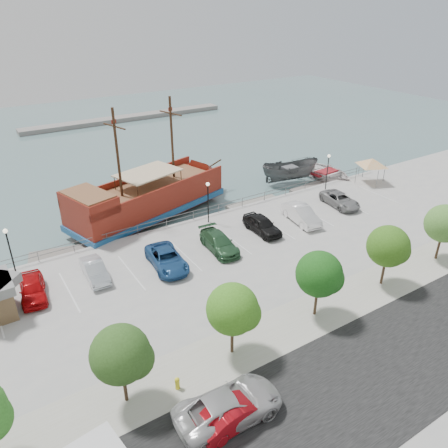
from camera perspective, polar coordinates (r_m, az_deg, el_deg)
ground at (r=39.57m, az=2.78°, el=-4.63°), size 160.00×160.00×0.00m
street at (r=30.08m, az=21.27°, el=-16.33°), size 100.00×8.00×0.04m
sidewalk at (r=32.82m, az=13.02°, el=-10.79°), size 100.00×4.00×0.05m
seawall_railing at (r=44.64m, az=-2.90°, el=1.50°), size 50.00×0.06×1.00m
far_shore at (r=89.88m, az=-12.58°, el=13.36°), size 40.00×3.00×0.80m
pirate_ship at (r=47.67m, az=-8.48°, el=3.76°), size 20.66×10.86×12.79m
patrol_boat at (r=56.16m, az=8.58°, el=6.61°), size 7.84×4.92×2.84m
speedboat at (r=58.40m, az=13.03°, el=6.38°), size 6.29×8.32×1.62m
dock_west at (r=42.47m, az=-19.37°, el=-3.59°), size 7.48×3.62×0.41m
dock_mid at (r=49.98m, az=3.85°, el=2.68°), size 6.41×1.92×0.36m
dock_east at (r=55.54m, az=11.64°, el=4.75°), size 6.94×2.68×0.39m
canopy_tent at (r=55.59m, az=18.85°, el=8.10°), size 5.46×5.46×3.49m
street_van at (r=24.83m, az=0.67°, el=-22.70°), size 6.05×2.98×1.65m
street_sedan at (r=24.70m, az=1.52°, el=-23.36°), size 4.64×1.90×1.49m
fire_hydrant at (r=26.51m, az=-6.12°, el=-19.94°), size 0.29×0.29×0.84m
lamp_post_left at (r=37.87m, az=-26.31°, el=-2.38°), size 0.36×0.36×4.28m
lamp_post_mid at (r=42.61m, az=-2.10°, el=3.78°), size 0.36×0.36×4.28m
lamp_post_right at (r=51.95m, az=13.42°, el=7.42°), size 0.36×0.36×4.28m
tree_b at (r=24.37m, az=-12.97°, el=-16.37°), size 3.30×3.20×5.00m
tree_c at (r=26.63m, az=1.46°, el=-11.18°), size 3.30×3.20×5.00m
tree_d at (r=30.38m, az=12.60°, el=-6.53°), size 3.30×3.20×5.00m
tree_e at (r=35.13m, az=20.86°, el=-2.86°), size 3.30×3.20×5.00m
tree_f at (r=40.54m, az=27.01°, el=-0.07°), size 3.30×3.20×5.00m
parked_car_a at (r=35.73m, az=-23.73°, el=-7.71°), size 2.34×4.66×1.52m
parked_car_b at (r=36.36m, az=-16.53°, el=-5.84°), size 1.63×4.32×1.41m
parked_car_c at (r=36.56m, az=-7.48°, el=-4.55°), size 3.00×5.59×1.49m
parked_car_d at (r=38.65m, az=-0.63°, el=-2.44°), size 2.44×5.23×1.48m
parked_car_e at (r=41.74m, az=5.01°, el=-0.08°), size 1.96×4.71×1.59m
parked_car_f at (r=44.18m, az=10.07°, el=1.25°), size 2.49×5.30×1.68m
parked_car_g at (r=48.74m, az=14.90°, el=3.08°), size 2.93×5.25×1.39m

